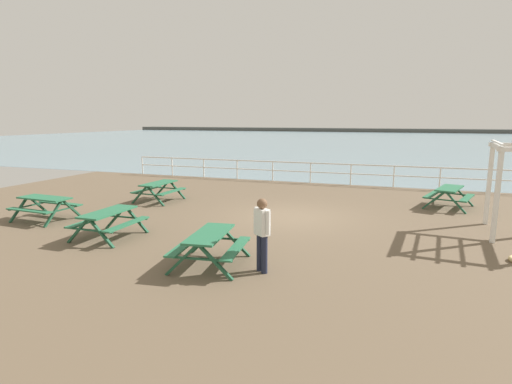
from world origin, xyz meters
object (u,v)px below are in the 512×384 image
at_px(picnic_table_mid_centre, 210,241).
at_px(visitor, 262,230).
at_px(picnic_table_near_left, 45,203).
at_px(picnic_table_near_right, 159,187).
at_px(picnic_table_far_right, 449,193).
at_px(picnic_table_far_left, 108,218).

xyz_separation_m(picnic_table_mid_centre, visitor, (1.27, 0.01, 0.36)).
bearing_deg(picnic_table_mid_centre, visitor, -97.18).
distance_m(picnic_table_near_left, picnic_table_near_right, 4.41).
distance_m(picnic_table_near_left, picnic_table_far_right, 14.53).
relative_size(picnic_table_mid_centre, picnic_table_far_left, 1.09).
bearing_deg(visitor, picnic_table_near_right, 84.05).
distance_m(picnic_table_near_right, picnic_table_far_right, 11.41).
bearing_deg(picnic_table_near_left, visitor, -10.74).
bearing_deg(picnic_table_near_right, picnic_table_near_left, 157.61).
bearing_deg(visitor, picnic_table_mid_centre, 127.12).
distance_m(picnic_table_near_left, picnic_table_far_left, 3.53).
xyz_separation_m(picnic_table_near_left, picnic_table_mid_centre, (7.10, -2.05, 0.00)).
height_order(picnic_table_far_right, visitor, visitor).
bearing_deg(visitor, picnic_table_near_left, 113.11).
bearing_deg(picnic_table_far_left, picnic_table_mid_centre, -106.24).
distance_m(picnic_table_far_right, visitor, 9.85).
bearing_deg(picnic_table_near_left, picnic_table_far_right, 30.37).
bearing_deg(visitor, picnic_table_far_right, 9.33).
height_order(picnic_table_far_left, visitor, visitor).
height_order(picnic_table_near_right, picnic_table_mid_centre, same).
bearing_deg(picnic_table_near_right, picnic_table_mid_centre, -137.12).
relative_size(picnic_table_near_right, picnic_table_far_right, 0.86).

